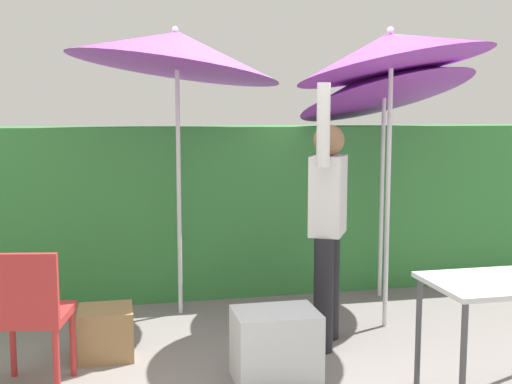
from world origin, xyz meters
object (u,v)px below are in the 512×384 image
at_px(umbrella_yellow, 391,51).
at_px(crate_cardboard, 106,332).
at_px(umbrella_rainbow, 176,51).
at_px(umbrella_orange, 382,83).
at_px(chair_plastic, 28,311).
at_px(person_vendor, 328,218).
at_px(folding_table, 497,294).
at_px(cooler_box, 276,346).

relative_size(umbrella_yellow, crate_cardboard, 6.70).
height_order(umbrella_yellow, crate_cardboard, umbrella_yellow).
bearing_deg(umbrella_rainbow, umbrella_orange, 2.29).
relative_size(umbrella_yellow, chair_plastic, 2.78).
height_order(person_vendor, folding_table, person_vendor).
xyz_separation_m(umbrella_yellow, chair_plastic, (-2.57, -0.67, -1.63)).
relative_size(umbrella_rainbow, chair_plastic, 2.78).
height_order(chair_plastic, cooler_box, chair_plastic).
relative_size(umbrella_rainbow, cooler_box, 4.72).
distance_m(umbrella_yellow, chair_plastic, 3.12).
bearing_deg(cooler_box, umbrella_orange, 49.52).
bearing_deg(umbrella_orange, umbrella_yellow, -109.72).
distance_m(umbrella_rainbow, folding_table, 3.05).
distance_m(umbrella_orange, cooler_box, 2.73).
relative_size(cooler_box, crate_cardboard, 1.42).
bearing_deg(cooler_box, folding_table, -22.69).
bearing_deg(person_vendor, umbrella_orange, 51.31).
relative_size(umbrella_rainbow, umbrella_orange, 1.03).
bearing_deg(folding_table, crate_cardboard, 152.82).
distance_m(chair_plastic, cooler_box, 1.52).
relative_size(cooler_box, folding_table, 0.65).
relative_size(umbrella_rainbow, umbrella_yellow, 1.00).
height_order(umbrella_orange, crate_cardboard, umbrella_orange).
distance_m(umbrella_orange, chair_plastic, 3.52).
bearing_deg(folding_table, umbrella_orange, 85.41).
bearing_deg(folding_table, cooler_box, 157.31).
height_order(umbrella_rainbow, crate_cardboard, umbrella_rainbow).
bearing_deg(umbrella_yellow, cooler_box, -143.36).
bearing_deg(umbrella_yellow, umbrella_rainbow, 154.58).
height_order(umbrella_orange, umbrella_yellow, umbrella_yellow).
xyz_separation_m(cooler_box, crate_cardboard, (-1.05, 0.65, -0.06)).
bearing_deg(crate_cardboard, umbrella_orange, 21.60).
bearing_deg(umbrella_orange, folding_table, -94.59).
relative_size(umbrella_rainbow, crate_cardboard, 6.68).
bearing_deg(umbrella_rainbow, umbrella_yellow, -25.42).
distance_m(umbrella_rainbow, umbrella_orange, 1.84).
xyz_separation_m(umbrella_rainbow, umbrella_orange, (1.82, 0.07, -0.23)).
distance_m(umbrella_yellow, crate_cardboard, 2.91).
xyz_separation_m(umbrella_orange, umbrella_yellow, (-0.29, -0.80, 0.19)).
relative_size(umbrella_yellow, cooler_box, 4.73).
bearing_deg(umbrella_rainbow, folding_table, -51.02).
xyz_separation_m(person_vendor, chair_plastic, (-2.00, -0.40, -0.42)).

